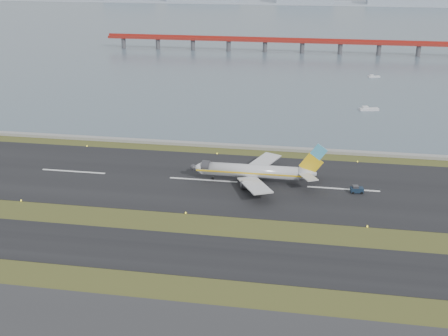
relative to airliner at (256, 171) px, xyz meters
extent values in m
plane|color=#324418|center=(-15.14, -30.79, -3.46)|extent=(1000.00, 1000.00, 0.00)
cube|color=black|center=(-15.14, -42.79, -3.41)|extent=(1000.00, 18.00, 0.10)
cube|color=black|center=(-15.14, -0.79, -3.41)|extent=(1000.00, 45.00, 0.10)
cube|color=gray|center=(-15.14, 29.21, -2.96)|extent=(1000.00, 2.50, 1.00)
cube|color=#4D5B6E|center=(-15.14, 429.21, -3.46)|extent=(1400.00, 800.00, 1.30)
cube|color=maroon|center=(4.86, 219.21, 4.04)|extent=(260.00, 5.00, 1.60)
cube|color=maroon|center=(4.86, 219.21, 5.54)|extent=(260.00, 0.40, 1.40)
cylinder|color=#4C4C51|center=(-91.14, 219.21, -0.46)|extent=(2.80, 2.80, 7.00)
cylinder|color=#4C4C51|center=(4.86, 219.21, -0.46)|extent=(2.80, 2.80, 7.00)
cube|color=#98A4B3|center=(-15.14, 589.21, -3.46)|extent=(1400.00, 80.00, 1.00)
cylinder|color=silver|center=(-1.50, 0.00, 0.04)|extent=(28.00, 3.80, 3.80)
cone|color=silver|center=(-17.10, 0.00, 0.04)|extent=(3.20, 3.80, 3.80)
cone|color=silver|center=(14.70, 0.00, 0.34)|extent=(5.00, 3.80, 3.80)
cube|color=yellow|center=(-1.50, -1.92, 0.04)|extent=(31.00, 0.06, 0.45)
cube|color=yellow|center=(-1.50, 1.92, 0.04)|extent=(31.00, 0.06, 0.45)
cube|color=silver|center=(0.70, -8.50, -0.66)|extent=(11.31, 15.89, 1.66)
cube|color=silver|center=(0.70, 8.50, -0.66)|extent=(11.31, 15.89, 1.66)
cylinder|color=#3A393E|center=(-1.00, -6.00, -1.86)|extent=(4.20, 2.10, 2.10)
cylinder|color=#3A393E|center=(-1.00, 6.00, -1.86)|extent=(4.20, 2.10, 2.10)
cube|color=yellow|center=(15.50, 0.00, 3.24)|extent=(6.80, 0.35, 6.85)
cube|color=#4EB3DE|center=(17.40, 0.00, 6.94)|extent=(4.85, 0.37, 4.90)
cube|color=silver|center=(15.00, -3.80, 0.84)|extent=(5.64, 6.80, 0.22)
cube|color=silver|center=(15.00, 3.80, 0.84)|extent=(5.64, 6.80, 0.22)
cylinder|color=black|center=(-12.50, 0.00, -3.01)|extent=(0.80, 0.28, 0.80)
cylinder|color=black|center=(0.00, -2.80, -2.91)|extent=(1.00, 0.38, 1.00)
cylinder|color=black|center=(0.00, 2.80, -2.91)|extent=(1.00, 0.38, 1.00)
cube|color=#132336|center=(28.36, -2.79, -2.49)|extent=(3.68, 2.41, 1.29)
cube|color=#3A393E|center=(27.93, -2.85, -1.63)|extent=(1.72, 1.81, 0.75)
cylinder|color=black|center=(27.31, -3.81, -3.08)|extent=(0.79, 0.43, 0.75)
cylinder|color=black|center=(27.07, -2.11, -3.08)|extent=(0.79, 0.43, 0.75)
cylinder|color=black|center=(29.65, -3.47, -3.08)|extent=(0.79, 0.43, 0.75)
cylinder|color=black|center=(29.40, -1.77, -3.08)|extent=(0.79, 0.43, 0.75)
cube|color=silver|center=(37.78, 84.88, -3.01)|extent=(8.25, 4.25, 1.01)
cube|color=silver|center=(36.13, 84.49, -2.11)|extent=(2.61, 2.28, 1.01)
cube|color=silver|center=(45.00, 151.61, -3.11)|extent=(6.39, 3.75, 0.78)
cube|color=silver|center=(43.76, 151.20, -2.41)|extent=(2.09, 1.87, 0.78)
camera|label=1|loc=(15.82, -148.28, 59.20)|focal=45.00mm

